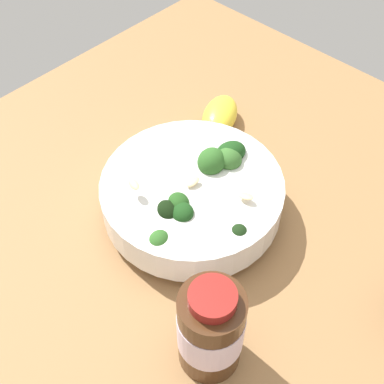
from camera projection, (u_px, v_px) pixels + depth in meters
ground_plane at (208, 197)px, 69.36cm from camera, size 71.05×71.05×4.87cm
bowl_of_broccoli at (193, 194)px, 61.77cm from camera, size 21.92×21.92×8.68cm
lemon_wedge at (220, 116)px, 73.69cm from camera, size 9.63×8.04×3.66cm
bottle_short at (211, 329)px, 48.14cm from camera, size 6.43×6.43×12.41cm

